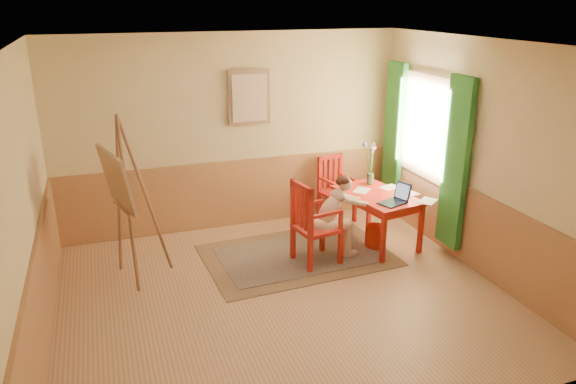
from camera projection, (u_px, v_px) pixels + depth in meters
name	position (u px, v px, depth m)	size (l,w,h in m)	color
room	(283.00, 180.00, 5.80)	(5.04, 4.54, 2.84)	tan
wainscot	(263.00, 230.00, 6.81)	(5.00, 4.50, 1.00)	#B27648
window	(423.00, 142.00, 7.55)	(0.12, 2.01, 2.20)	white
wall_portrait	(249.00, 98.00, 7.67)	(0.60, 0.05, 0.76)	#977355
rug	(297.00, 255.00, 7.24)	(2.48, 1.72, 0.02)	#8C7251
table	(377.00, 200.00, 7.43)	(0.92, 1.31, 0.72)	red
chair_left	(313.00, 223.00, 6.87)	(0.58, 0.56, 1.10)	red
chair_back	(335.00, 189.00, 8.31)	(0.51, 0.53, 0.98)	red
figure	(334.00, 214.00, 6.98)	(0.85, 0.43, 1.12)	beige
laptop	(396.00, 199.00, 7.07)	(0.46, 0.37, 0.24)	#1E2338
papers	(396.00, 193.00, 7.42)	(0.95, 0.98, 0.00)	white
vase	(370.00, 165.00, 7.72)	(0.20, 0.30, 0.60)	#3F724C
wastebasket	(375.00, 236.00, 7.46)	(0.28, 0.28, 0.30)	red
easel	(121.00, 186.00, 6.24)	(0.76, 0.90, 2.03)	#936041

